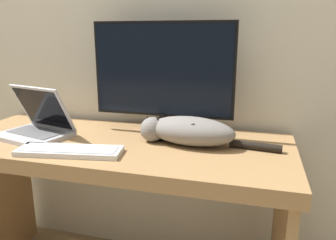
# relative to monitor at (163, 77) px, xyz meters

# --- Properties ---
(wall_back) EXTENTS (6.40, 0.06, 2.60)m
(wall_back) POSITION_rel_monitor_xyz_m (-0.16, 0.20, 0.29)
(wall_back) COLOR beige
(wall_back) RESTS_ON ground_plane
(desk) EXTENTS (1.49, 0.60, 0.75)m
(desk) POSITION_rel_monitor_xyz_m (-0.16, -0.16, -0.42)
(desk) COLOR #A37A4C
(desk) RESTS_ON ground_plane
(monitor) EXTENTS (0.64, 0.20, 0.50)m
(monitor) POSITION_rel_monitor_xyz_m (0.00, 0.00, 0.00)
(monitor) COLOR black
(monitor) RESTS_ON desk
(laptop) EXTENTS (0.35, 0.30, 0.23)m
(laptop) POSITION_rel_monitor_xyz_m (-0.54, -0.19, -0.22)
(laptop) COLOR #B7B7BC
(laptop) RESTS_ON desk
(external_keyboard) EXTENTS (0.42, 0.18, 0.02)m
(external_keyboard) POSITION_rel_monitor_xyz_m (-0.27, -0.35, -0.25)
(external_keyboard) COLOR white
(external_keyboard) RESTS_ON desk
(cat) EXTENTS (0.59, 0.22, 0.12)m
(cat) POSITION_rel_monitor_xyz_m (0.14, -0.12, -0.20)
(cat) COLOR gray
(cat) RESTS_ON desk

